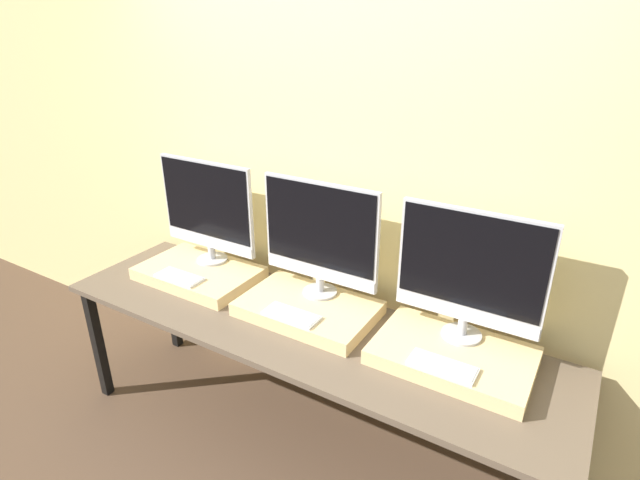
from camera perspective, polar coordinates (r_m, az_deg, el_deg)
wall_back at (r=2.44m, az=2.60°, el=6.42°), size 8.00×0.04×2.60m
workbench at (r=2.40m, az=-2.49°, el=-10.64°), size 2.49×0.68×0.73m
wooden_riser_left at (r=2.81m, az=-13.65°, el=-3.69°), size 0.64×0.41×0.07m
monitor_left at (r=2.74m, az=-12.77°, el=3.56°), size 0.60×0.17×0.57m
keyboard_left at (r=2.70m, az=-15.78°, el=-4.09°), size 0.26×0.11×0.01m
wooden_riser_center at (r=2.41m, az=-1.37°, el=-7.83°), size 0.64×0.41×0.07m
monitor_center at (r=2.33m, az=-0.02°, el=0.55°), size 0.60×0.17×0.57m
keyboard_center at (r=2.29m, az=-3.28°, el=-8.55°), size 0.26×0.11×0.01m
wooden_riser_right at (r=2.18m, az=14.90°, el=-12.63°), size 0.64×0.41×0.07m
monitor_right at (r=2.09m, az=16.77°, el=-3.43°), size 0.60×0.17×0.57m
keyboard_right at (r=2.04m, az=13.81°, el=-13.82°), size 0.26×0.11×0.01m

